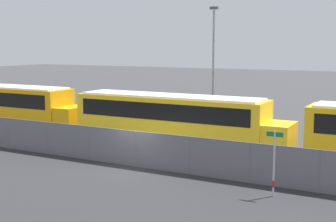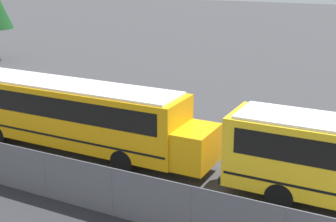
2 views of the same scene
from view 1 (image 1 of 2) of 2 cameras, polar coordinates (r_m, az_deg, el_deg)
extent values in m
plane|color=#38383A|center=(24.60, -3.91, -6.78)|extent=(200.00, 200.00, 0.00)
cube|color=#2B2B2D|center=(20.00, -13.27, -10.47)|extent=(144.63, 12.00, 0.01)
cube|color=#9EA0A5|center=(24.38, -3.93, -4.66)|extent=(110.63, 0.03, 1.87)
cube|color=slate|center=(24.37, -3.94, -4.66)|extent=(110.63, 0.01, 1.87)
cylinder|color=slate|center=(24.19, -3.95, -2.49)|extent=(110.63, 0.05, 0.05)
cylinder|color=slate|center=(30.23, -18.89, -2.60)|extent=(0.07, 0.07, 1.87)
cylinder|color=slate|center=(28.08, -14.62, -3.21)|extent=(0.07, 0.07, 1.87)
cylinder|color=slate|center=(26.11, -9.65, -3.90)|extent=(0.07, 0.07, 1.87)
cylinder|color=slate|center=(24.38, -3.93, -4.66)|extent=(0.07, 0.07, 1.87)
cylinder|color=slate|center=(22.92, 2.61, -5.46)|extent=(0.07, 0.07, 1.87)
cylinder|color=slate|center=(21.81, 9.95, -6.28)|extent=(0.07, 0.07, 1.87)
cylinder|color=slate|center=(21.08, 17.95, -7.05)|extent=(0.07, 0.07, 1.87)
cube|color=orange|center=(36.88, -19.64, 0.72)|extent=(11.89, 2.51, 2.71)
cube|color=black|center=(36.82, -19.68, 1.64)|extent=(10.94, 2.55, 0.98)
cube|color=black|center=(36.98, -19.58, -0.45)|extent=(11.66, 2.54, 0.10)
cube|color=orange|center=(32.35, -11.65, -0.91)|extent=(1.43, 2.31, 1.63)
cube|color=silver|center=(36.74, -19.74, 2.89)|extent=(11.30, 2.26, 0.10)
cylinder|color=black|center=(35.26, -14.14, -1.60)|extent=(1.08, 0.28, 1.08)
cylinder|color=black|center=(33.65, -16.74, -2.15)|extent=(1.08, 0.28, 1.08)
cube|color=yellow|center=(27.99, 0.16, -0.99)|extent=(11.89, 2.51, 2.71)
cube|color=black|center=(27.91, 0.16, 0.22)|extent=(10.94, 2.55, 0.98)
cube|color=black|center=(28.12, 0.16, -2.52)|extent=(11.66, 2.54, 0.10)
cube|color=yellow|center=(25.67, 13.40, -3.26)|extent=(1.43, 2.31, 1.63)
cube|color=black|center=(31.43, -9.53, -2.34)|extent=(0.12, 2.51, 0.24)
cube|color=silver|center=(27.81, 0.16, 1.87)|extent=(11.30, 2.26, 0.10)
cylinder|color=black|center=(27.77, 8.01, -3.99)|extent=(1.08, 0.28, 1.08)
cylinder|color=black|center=(25.70, 6.24, -4.93)|extent=(1.08, 0.28, 1.08)
cylinder|color=black|center=(31.04, -4.86, -2.67)|extent=(1.08, 0.28, 1.08)
cylinder|color=black|center=(29.21, -7.30, -3.38)|extent=(1.08, 0.28, 1.08)
cube|color=black|center=(25.64, 16.59, -4.91)|extent=(0.12, 2.51, 0.24)
cylinder|color=#B7B7BC|center=(19.96, 12.79, -6.32)|extent=(0.08, 0.08, 2.80)
cylinder|color=red|center=(20.19, 12.71, -8.66)|extent=(0.09, 0.09, 0.30)
cube|color=#147238|center=(19.70, 12.90, -2.79)|extent=(0.70, 0.02, 0.20)
cylinder|color=gray|center=(35.34, 5.53, 4.97)|extent=(0.16, 0.16, 8.86)
cube|color=#47474C|center=(35.40, 5.63, 12.40)|extent=(0.60, 0.24, 0.20)
camera|label=2|loc=(15.61, -32.70, 15.66)|focal=50.00mm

